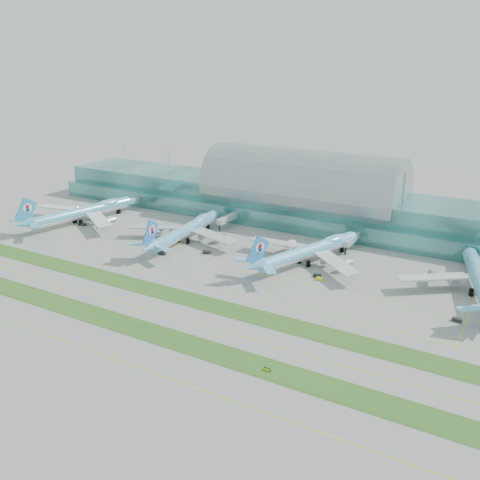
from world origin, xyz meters
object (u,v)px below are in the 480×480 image
Objects in this scene: airliner_a at (84,211)px; taxiway_sign_east at (267,370)px; terminal at (302,198)px; airliner_c at (310,250)px; airliner_d at (479,278)px; airliner_b at (187,229)px.

airliner_a is 191.79m from taxiway_sign_east.
airliner_c is at bearing -62.40° from terminal.
airliner_d is (74.92, 3.66, -0.05)m from airliner_c.
airliner_b is 1.01× the size of airliner_d.
airliner_b is 31.04× the size of taxiway_sign_east.
terminal is 76.41m from airliner_b.
airliner_d is 109.97m from taxiway_sign_east.
airliner_b is at bearing -158.31° from airliner_c.
airliner_c is at bearing -2.76° from airliner_b.
terminal reaches higher than taxiway_sign_east.
airliner_d reaches higher than airliner_b.
airliner_d is at bearing 22.36° from airliner_c.
airliner_a is 1.05× the size of airliner_b.
airliner_a is at bearing -147.98° from terminal.
airliner_a is at bearing 177.88° from airliner_b.
terminal reaches higher than airliner_a.
airliner_d is at bearing 13.35° from airliner_a.
taxiway_sign_east is at bearing -69.54° from terminal.
airliner_a is at bearing 156.12° from taxiway_sign_east.
taxiway_sign_east is (96.67, -91.91, -5.98)m from airliner_b.
terminal is at bearing 136.31° from airliner_d.
airliner_a is 1.07× the size of airliner_c.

